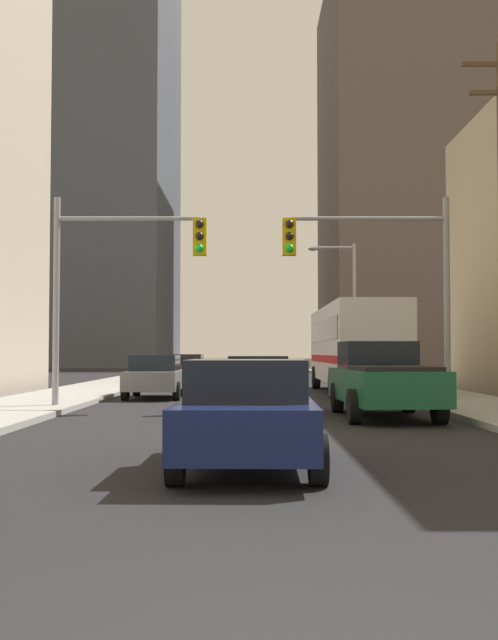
# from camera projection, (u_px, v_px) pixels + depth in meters

# --- Properties ---
(sidewalk_left) EXTENTS (3.30, 160.00, 0.15)m
(sidewalk_left) POSITION_uv_depth(u_px,v_px,m) (154.00, 375.00, 53.96)
(sidewalk_left) COLOR #9E9E99
(sidewalk_left) RESTS_ON ground
(sidewalk_right) EXTENTS (3.30, 160.00, 0.15)m
(sidewalk_right) POSITION_uv_depth(u_px,v_px,m) (343.00, 375.00, 53.98)
(sidewalk_right) COLOR #9E9E99
(sidewalk_right) RESTS_ON ground
(city_bus) EXTENTS (2.67, 11.50, 3.40)m
(city_bus) POSITION_uv_depth(u_px,v_px,m) (353.00, 345.00, 30.80)
(city_bus) COLOR silver
(city_bus) RESTS_ON ground
(pickup_truck_green) EXTENTS (2.20, 5.47, 1.90)m
(pickup_truck_green) POSITION_uv_depth(u_px,v_px,m) (381.00, 380.00, 19.41)
(pickup_truck_green) COLOR #195938
(pickup_truck_green) RESTS_ON ground
(sedan_navy) EXTENTS (1.95, 4.24, 1.52)m
(sedan_navy) POSITION_uv_depth(u_px,v_px,m) (246.00, 414.00, 10.75)
(sedan_navy) COLOR #141E4C
(sedan_navy) RESTS_ON ground
(sedan_black) EXTENTS (1.95, 4.26, 1.52)m
(sedan_black) POSITION_uv_depth(u_px,v_px,m) (255.00, 383.00, 21.43)
(sedan_black) COLOR black
(sedan_black) RESTS_ON ground
(sedan_grey) EXTENTS (1.95, 4.22, 1.52)m
(sedan_grey) POSITION_uv_depth(u_px,v_px,m) (154.00, 376.00, 27.46)
(sedan_grey) COLOR slate
(sedan_grey) RESTS_ON ground
(sedan_red) EXTENTS (1.95, 4.25, 1.52)m
(sedan_red) POSITION_uv_depth(u_px,v_px,m) (186.00, 368.00, 41.87)
(sedan_red) COLOR maroon
(sedan_red) RESTS_ON ground
(traffic_signal_near_left) EXTENTS (4.32, 0.44, 6.00)m
(traffic_signal_near_left) POSITION_uv_depth(u_px,v_px,m) (121.00, 265.00, 21.93)
(traffic_signal_near_left) COLOR gray
(traffic_signal_near_left) RESTS_ON ground
(traffic_signal_near_right) EXTENTS (4.72, 0.44, 6.00)m
(traffic_signal_near_right) POSITION_uv_depth(u_px,v_px,m) (373.00, 265.00, 21.94)
(traffic_signal_near_right) COLOR gray
(traffic_signal_near_right) RESTS_ON ground
(street_lamp_right) EXTENTS (2.57, 0.32, 7.50)m
(street_lamp_right) POSITION_uv_depth(u_px,v_px,m) (345.00, 298.00, 41.96)
(street_lamp_right) COLOR gray
(street_lamp_right) RESTS_ON ground
(building_left_far_tower) EXTENTS (19.45, 27.28, 69.98)m
(building_left_far_tower) POSITION_uv_depth(u_px,v_px,m) (88.00, 73.00, 93.13)
(building_left_far_tower) COLOR #4C515B
(building_left_far_tower) RESTS_ON ground
(building_right_far_highrise) EXTENTS (19.51, 25.44, 46.92)m
(building_right_far_highrise) POSITION_uv_depth(u_px,v_px,m) (405.00, 174.00, 95.27)
(building_right_far_highrise) COLOR #66564C
(building_right_far_highrise) RESTS_ON ground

